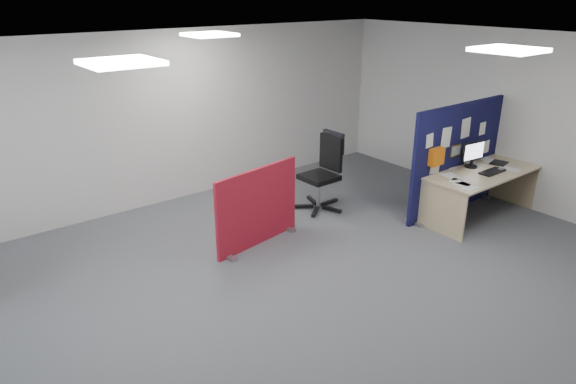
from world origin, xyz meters
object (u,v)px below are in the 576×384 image
navy_divider (456,159)px  monitor_main (473,153)px  red_divider (258,208)px  main_desk (478,181)px  office_chair (325,167)px

navy_divider → monitor_main: 0.25m
monitor_main → red_divider: bearing=166.8°
main_desk → office_chair: bearing=133.8°
red_divider → office_chair: office_chair is taller
monitor_main → red_divider: (-3.18, 1.10, -0.42)m
monitor_main → office_chair: office_chair is taller
navy_divider → monitor_main: navy_divider is taller
navy_divider → monitor_main: (0.15, -0.18, 0.10)m
monitor_main → office_chair: (-1.63, 1.50, -0.28)m
main_desk → monitor_main: 0.42m
red_divider → office_chair: size_ratio=1.20×
navy_divider → red_divider: (-3.03, 0.92, -0.32)m
main_desk → office_chair: size_ratio=1.62×
navy_divider → red_divider: bearing=163.1°
main_desk → red_divider: size_ratio=1.35×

